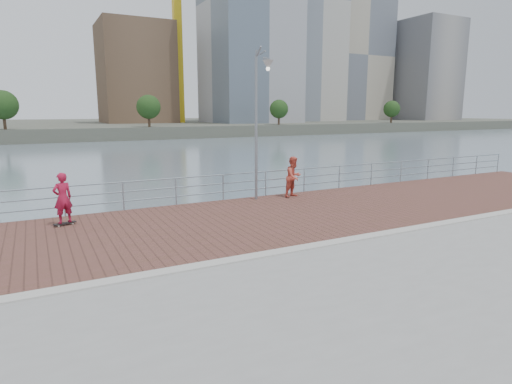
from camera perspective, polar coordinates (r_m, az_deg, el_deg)
name	(u,v)px	position (r m, az deg, el deg)	size (l,w,h in m)	color
water	(289,319)	(12.53, 4.41, -16.57)	(400.00, 400.00, 0.00)	slate
brick_lane	(235,221)	(14.79, -2.87, -3.88)	(40.00, 6.80, 0.02)	brown
curb	(290,250)	(11.74, 4.55, -7.74)	(40.00, 0.40, 0.06)	#B7B5AD
far_shore	(56,127)	(132.12, -25.16, 7.86)	(320.00, 95.00, 2.50)	#4C5142
guardrail	(200,186)	(17.72, -7.49, 0.76)	(39.06, 0.06, 1.13)	#8C9EA8
street_lamp	(261,98)	(17.56, 0.69, 12.39)	(0.44, 1.27, 5.97)	gray
skateboard	(65,223)	(15.53, -24.14, -3.83)	(0.73, 0.39, 0.08)	black
skateboarder	(63,198)	(15.35, -24.38, -0.73)	(0.61, 0.40, 1.68)	#AE1739
bystander	(294,177)	(18.76, 5.05, 2.03)	(0.86, 0.67, 1.77)	#D9523F
skyline	(171,27)	(120.36, -11.26, 20.77)	(233.00, 41.00, 70.74)	#ADA38E
shoreline_trees	(114,108)	(87.58, -18.45, 10.59)	(144.19, 5.02, 6.69)	#473323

